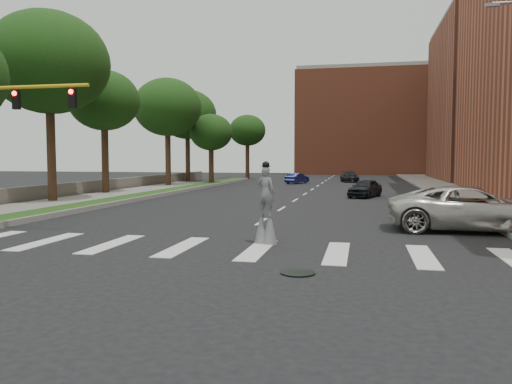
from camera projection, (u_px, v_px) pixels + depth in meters
name	position (u px, v px, depth m)	size (l,w,h in m)	color
ground_plane	(210.00, 254.00, 15.50)	(160.00, 160.00, 0.00)	black
grass_median	(143.00, 196.00, 37.40)	(2.00, 60.00, 0.25)	#1C4112
median_curb	(156.00, 196.00, 37.18)	(0.20, 60.00, 0.28)	gray
sidewalk_left	(18.00, 209.00, 28.28)	(4.00, 60.00, 0.18)	slate
sidewalk_right	(470.00, 196.00, 37.27)	(5.00, 90.00, 0.18)	slate
stone_wall	(91.00, 188.00, 40.47)	(0.50, 56.00, 1.10)	#59544C
manhole	(298.00, 273.00, 12.92)	(0.90, 0.90, 0.04)	black
building_far	(504.00, 102.00, 62.88)	(16.00, 22.00, 20.00)	brown
building_backdrop	(371.00, 124.00, 89.70)	(26.00, 14.00, 18.00)	#9F4B32
traffic_signal	(0.00, 129.00, 20.18)	(5.30, 0.23, 6.20)	black
stilt_performer	(266.00, 212.00, 17.30)	(0.83, 0.61, 2.88)	#362115
suv_crossing	(472.00, 209.00, 20.28)	(3.07, 6.67, 1.85)	beige
car_near	(365.00, 188.00, 37.49)	(1.64, 4.07, 1.39)	black
car_mid	(297.00, 178.00, 57.01)	(1.26, 3.61, 1.19)	navy
car_far	(349.00, 177.00, 60.83)	(1.81, 4.46, 1.29)	black
tree_2	(49.00, 63.00, 32.18)	(7.75, 7.75, 12.41)	#362115
tree_3	(104.00, 101.00, 39.76)	(5.66, 5.66, 9.95)	#362115
tree_4	(167.00, 107.00, 50.48)	(6.89, 6.89, 11.01)	#362115
tree_5	(187.00, 115.00, 59.96)	(6.98, 6.98, 11.12)	#362115
tree_6	(211.00, 133.00, 54.26)	(4.68, 4.68, 7.72)	#362115
tree_7	(247.00, 131.00, 68.97)	(5.05, 5.05, 8.88)	#362115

